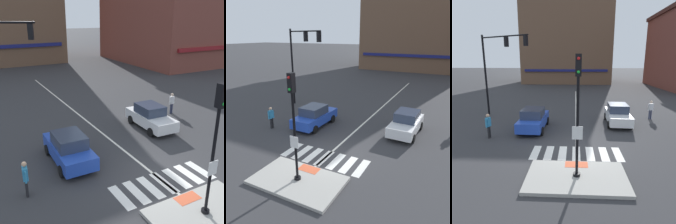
# 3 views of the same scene
# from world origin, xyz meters

# --- Properties ---
(ground_plane) EXTENTS (300.00, 300.00, 0.00)m
(ground_plane) POSITION_xyz_m (0.00, 0.00, 0.00)
(ground_plane) COLOR #333335
(traffic_island) EXTENTS (4.40, 2.65, 0.15)m
(traffic_island) POSITION_xyz_m (0.00, -2.98, 0.07)
(traffic_island) COLOR #A3A099
(traffic_island) RESTS_ON ground
(tactile_pad_front) EXTENTS (1.10, 0.60, 0.01)m
(tactile_pad_front) POSITION_xyz_m (0.00, -2.01, 0.15)
(tactile_pad_front) COLOR #DB5B38
(tactile_pad_front) RESTS_ON traffic_island
(signal_pole) EXTENTS (0.44, 0.38, 5.14)m
(signal_pole) POSITION_xyz_m (0.00, -2.99, 3.24)
(signal_pole) COLOR black
(signal_pole) RESTS_ON traffic_island
(crosswalk_stripe_a) EXTENTS (0.44, 1.80, 0.01)m
(crosswalk_stripe_a) POSITION_xyz_m (-2.31, -0.46, 0.00)
(crosswalk_stripe_a) COLOR silver
(crosswalk_stripe_a) RESTS_ON ground
(crosswalk_stripe_b) EXTENTS (0.44, 1.80, 0.01)m
(crosswalk_stripe_b) POSITION_xyz_m (-1.54, -0.46, 0.00)
(crosswalk_stripe_b) COLOR silver
(crosswalk_stripe_b) RESTS_ON ground
(crosswalk_stripe_c) EXTENTS (0.44, 1.80, 0.01)m
(crosswalk_stripe_c) POSITION_xyz_m (-0.77, -0.46, 0.00)
(crosswalk_stripe_c) COLOR silver
(crosswalk_stripe_c) RESTS_ON ground
(crosswalk_stripe_d) EXTENTS (0.44, 1.80, 0.01)m
(crosswalk_stripe_d) POSITION_xyz_m (0.00, -0.46, 0.00)
(crosswalk_stripe_d) COLOR silver
(crosswalk_stripe_d) RESTS_ON ground
(crosswalk_stripe_e) EXTENTS (0.44, 1.80, 0.01)m
(crosswalk_stripe_e) POSITION_xyz_m (0.77, -0.46, 0.00)
(crosswalk_stripe_e) COLOR silver
(crosswalk_stripe_e) RESTS_ON ground
(crosswalk_stripe_f) EXTENTS (0.44, 1.80, 0.01)m
(crosswalk_stripe_f) POSITION_xyz_m (1.54, -0.46, 0.00)
(crosswalk_stripe_f) COLOR silver
(crosswalk_stripe_f) RESTS_ON ground
(crosswalk_stripe_g) EXTENTS (0.44, 1.80, 0.01)m
(crosswalk_stripe_g) POSITION_xyz_m (2.31, -0.46, 0.00)
(crosswalk_stripe_g) COLOR silver
(crosswalk_stripe_g) RESTS_ON ground
(lane_centre_line) EXTENTS (0.14, 28.00, 0.01)m
(lane_centre_line) POSITION_xyz_m (0.02, 10.00, 0.00)
(lane_centre_line) COLOR silver
(lane_centre_line) RESTS_ON ground
(traffic_light_mast) EXTENTS (4.74, 2.26, 7.31)m
(traffic_light_mast) POSITION_xyz_m (-7.10, 7.19, 5.03)
(traffic_light_mast) COLOR black
(traffic_light_mast) RESTS_ON ground
(building_corner_left) EXTENTS (20.65, 15.06, 19.23)m
(building_corner_left) POSITION_xyz_m (-2.16, 41.30, 9.63)
(building_corner_left) COLOR brown
(building_corner_left) RESTS_ON ground
(car_white_eastbound_mid) EXTENTS (1.97, 4.17, 1.64)m
(car_white_eastbound_mid) POSITION_xyz_m (3.40, 5.30, 0.81)
(car_white_eastbound_mid) COLOR white
(car_white_eastbound_mid) RESTS_ON ground
(car_blue_westbound_near) EXTENTS (1.90, 4.13, 1.64)m
(car_blue_westbound_near) POSITION_xyz_m (-3.19, 3.51, 0.81)
(car_blue_westbound_near) COLOR #2347B7
(car_blue_westbound_near) RESTS_ON ground
(pedestrian_at_curb_left) EXTENTS (0.26, 0.55, 1.67)m
(pedestrian_at_curb_left) POSITION_xyz_m (-5.83, 1.59, 0.98)
(pedestrian_at_curb_left) COLOR black
(pedestrian_at_curb_left) RESTS_ON ground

